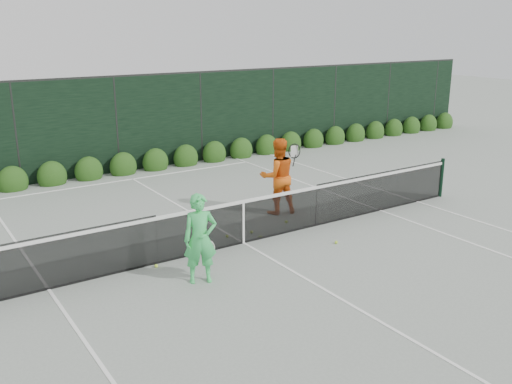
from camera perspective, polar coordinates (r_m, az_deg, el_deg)
ground at (r=12.40m, az=-1.25°, el=-5.14°), size 80.00×80.00×0.00m
tennis_net at (r=12.20m, az=-1.37°, el=-2.84°), size 12.90×0.10×1.07m
player_woman at (r=10.37m, az=-5.60°, el=-4.69°), size 0.71×0.58×1.67m
player_man at (r=14.10m, az=2.19°, el=1.59°), size 1.07×0.92×1.90m
court_lines at (r=12.40m, az=-1.25°, el=-5.11°), size 11.03×23.83×0.01m
windscreen_fence at (r=9.83m, az=7.14°, el=-1.72°), size 32.00×21.07×3.06m
hedge_row at (r=18.51m, az=-13.13°, el=2.47°), size 31.66×0.65×0.94m
tennis_balls at (r=12.57m, az=-0.11°, el=-4.66°), size 3.84×1.74×0.07m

